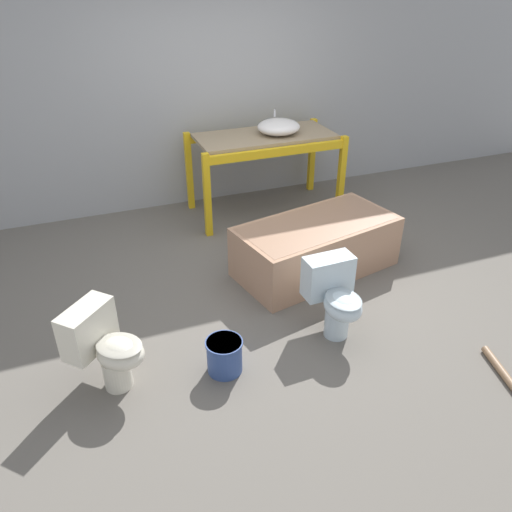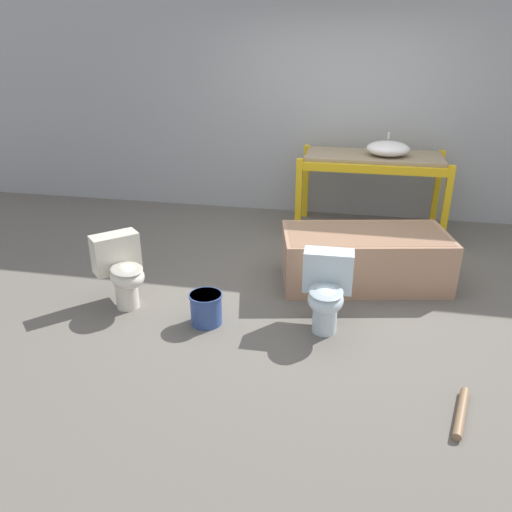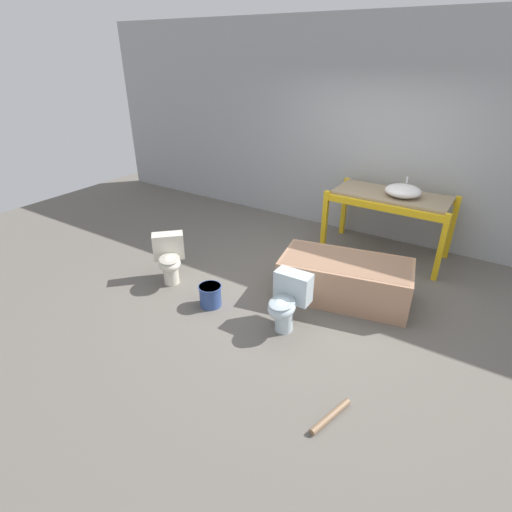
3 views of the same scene
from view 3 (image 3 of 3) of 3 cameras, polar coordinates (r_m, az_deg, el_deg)
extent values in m
plane|color=#666059|center=(5.25, 8.19, -4.05)|extent=(12.00, 12.00, 0.00)
cube|color=#9EA0A3|center=(6.46, 17.15, 16.32)|extent=(10.80, 0.08, 3.20)
cube|color=yellow|center=(5.98, 9.77, 4.88)|extent=(0.07, 0.07, 0.93)
cube|color=yellow|center=(5.61, 24.91, 1.05)|extent=(0.07, 0.07, 0.93)
cube|color=yellow|center=(6.65, 12.50, 6.95)|extent=(0.07, 0.07, 0.93)
cube|color=yellow|center=(6.32, 26.17, 3.62)|extent=(0.07, 0.07, 0.93)
cube|color=yellow|center=(5.60, 17.65, 6.62)|extent=(1.61, 0.06, 0.09)
cube|color=yellow|center=(6.31, 19.71, 8.59)|extent=(1.61, 0.06, 0.09)
cube|color=#998466|center=(5.94, 18.83, 8.23)|extent=(1.54, 0.69, 0.04)
ellipsoid|color=white|center=(5.83, 20.27, 8.73)|extent=(0.48, 0.45, 0.17)
cylinder|color=silver|center=(5.92, 20.78, 10.15)|extent=(0.02, 0.02, 0.08)
cube|color=tan|center=(4.94, 12.53, -3.29)|extent=(1.64, 1.04, 0.50)
cube|color=#977056|center=(4.86, 12.70, -1.79)|extent=(1.55, 0.95, 0.21)
cylinder|color=silver|center=(4.37, 4.01, -9.15)|extent=(0.20, 0.20, 0.24)
ellipsoid|color=silver|center=(4.21, 3.71, -7.38)|extent=(0.29, 0.35, 0.19)
ellipsoid|color=#9FAFB7|center=(4.17, 3.74, -6.62)|extent=(0.27, 0.34, 0.03)
cube|color=silver|center=(4.33, 5.34, -4.37)|extent=(0.40, 0.20, 0.34)
cylinder|color=silver|center=(5.29, -12.03, -2.64)|extent=(0.20, 0.20, 0.24)
ellipsoid|color=silver|center=(5.14, -12.23, -1.04)|extent=(0.44, 0.44, 0.19)
ellipsoid|color=#B3AF9F|center=(5.11, -12.30, -0.38)|extent=(0.42, 0.42, 0.03)
cube|color=silver|center=(5.31, -12.40, 1.43)|extent=(0.41, 0.41, 0.34)
cylinder|color=#334C8C|center=(4.77, -6.53, -5.64)|extent=(0.26, 0.26, 0.27)
cylinder|color=#334C8C|center=(4.70, -6.61, -4.37)|extent=(0.27, 0.27, 0.02)
cylinder|color=#8C6B4C|center=(3.60, 10.60, -21.57)|extent=(0.18, 0.47, 0.06)
camera|label=1|loc=(3.41, -52.97, 15.04)|focal=35.00mm
camera|label=2|loc=(1.65, -64.30, -8.97)|focal=35.00mm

